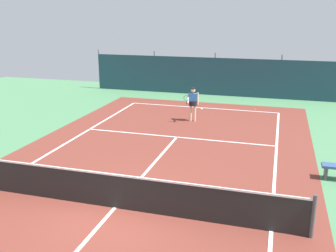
{
  "coord_description": "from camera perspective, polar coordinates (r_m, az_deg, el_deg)",
  "views": [
    {
      "loc": [
        4.01,
        -8.48,
        5.06
      ],
      "look_at": [
        0.02,
        5.02,
        0.9
      ],
      "focal_mm": 40.67,
      "sensor_mm": 36.0,
      "label": 1
    }
  ],
  "objects": [
    {
      "name": "ground_plane",
      "position": [
        10.66,
        -7.94,
        -12.05
      ],
      "size": [
        36.0,
        36.0,
        0.0
      ],
      "primitive_type": "plane",
      "color": "#4C8456"
    },
    {
      "name": "court_surface",
      "position": [
        10.66,
        -7.94,
        -12.04
      ],
      "size": [
        11.02,
        26.6,
        0.01
      ],
      "color": "brown",
      "rests_on": "ground"
    },
    {
      "name": "tennis_net",
      "position": [
        10.42,
        -8.06,
        -9.58
      ],
      "size": [
        10.12,
        0.1,
        1.1
      ],
      "color": "black",
      "rests_on": "ground"
    },
    {
      "name": "back_fence",
      "position": [
        25.25,
        7.11,
        6.32
      ],
      "size": [
        16.3,
        0.98,
        2.7
      ],
      "color": "#1E3D4C",
      "rests_on": "ground"
    },
    {
      "name": "tennis_player",
      "position": [
        18.48,
        3.73,
        3.62
      ],
      "size": [
        0.63,
        0.8,
        1.64
      ],
      "rotation": [
        0.0,
        0.0,
        3.33
      ],
      "color": "beige",
      "rests_on": "ground"
    },
    {
      "name": "tennis_ball_near_player",
      "position": [
        21.39,
        12.92,
        2.45
      ],
      "size": [
        0.07,
        0.07,
        0.07
      ],
      "primitive_type": "sphere",
      "color": "#CCDB33",
      "rests_on": "ground"
    },
    {
      "name": "parked_car",
      "position": [
        26.82,
        13.88,
        6.94
      ],
      "size": [
        2.31,
        4.35,
        1.68
      ],
      "rotation": [
        0.0,
        0.0,
        3.05
      ],
      "color": "navy",
      "rests_on": "ground"
    }
  ]
}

